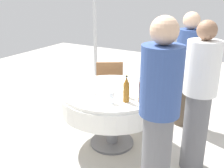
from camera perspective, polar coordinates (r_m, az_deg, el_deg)
ground_plane at (r=3.55m, az=0.00°, el=-12.56°), size 10.00×10.00×0.00m
dining_table at (r=3.27m, az=0.00°, el=-3.85°), size 1.25×1.25×0.74m
bottle_brown_west at (r=2.86m, az=6.46°, el=-1.30°), size 0.07×0.07×0.29m
bottle_amber_outer at (r=2.85m, az=3.10°, el=-1.27°), size 0.07×0.07×0.30m
bottle_green_mid at (r=2.99m, az=3.14°, el=-0.67°), size 0.06×0.06×0.26m
wine_glass_north at (r=3.14m, az=-0.67°, el=0.05°), size 0.07×0.07×0.14m
wine_glass_left at (r=3.27m, az=5.78°, el=0.90°), size 0.07×0.07×0.15m
wine_glass_south at (r=2.83m, az=-0.23°, el=-2.37°), size 0.07×0.07×0.13m
plate_east at (r=3.17m, az=-4.47°, el=-1.59°), size 0.20×0.20×0.02m
plate_right at (r=3.40m, az=-0.81°, el=-0.04°), size 0.25×0.25×0.02m
knife_outer at (r=3.00m, az=-0.53°, el=-2.89°), size 0.11×0.16×0.00m
spoon_mid at (r=3.58m, az=-3.52°, el=0.89°), size 0.17×0.10×0.00m
folded_napkin at (r=3.20m, az=2.45°, el=-1.26°), size 0.16×0.16×0.02m
person_west at (r=2.88m, az=18.24°, el=-2.61°), size 0.34×0.34×1.63m
person_outer at (r=2.27m, az=10.07°, el=-6.49°), size 0.34×0.34×1.72m
person_mid at (r=3.85m, az=15.82°, el=3.26°), size 0.34×0.34×1.62m
chair_south at (r=4.16m, az=-0.57°, el=0.39°), size 0.55×0.55×0.87m
tent_pole_main at (r=5.40m, az=-3.70°, el=13.08°), size 0.07×0.07×2.54m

